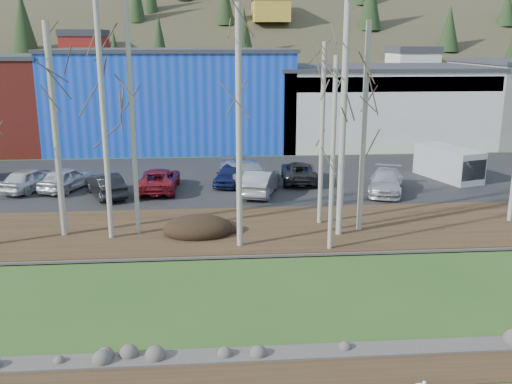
{
  "coord_description": "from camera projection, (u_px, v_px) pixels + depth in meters",
  "views": [
    {
      "loc": [
        -2.86,
        -11.79,
        9.0
      ],
      "look_at": [
        -0.89,
        12.46,
        2.5
      ],
      "focal_mm": 40.0,
      "sensor_mm": 36.0,
      "label": 1
    }
  ],
  "objects": [
    {
      "name": "birch_1",
      "position": [
        132.0,
        110.0,
        25.56
      ],
      "size": [
        0.22,
        0.22,
        11.65
      ],
      "color": "beige",
      "rests_on": "far_bank"
    },
    {
      "name": "car_2",
      "position": [
        159.0,
        180.0,
        34.53
      ],
      "size": [
        2.41,
        4.96,
        1.36
      ],
      "primitive_type": "imported",
      "rotation": [
        0.0,
        0.0,
        3.11
      ],
      "color": "maroon",
      "rests_on": "parking_lot"
    },
    {
      "name": "dirt_strip",
      "position": [
        318.0,
        372.0,
        15.92
      ],
      "size": [
        80.0,
        1.8,
        0.03
      ],
      "primitive_type": "cube",
      "color": "#382616",
      "rests_on": "ground"
    },
    {
      "name": "birch_4",
      "position": [
        239.0,
        130.0,
        24.08
      ],
      "size": [
        0.26,
        0.26,
        10.33
      ],
      "color": "beige",
      "rests_on": "far_bank"
    },
    {
      "name": "car_0",
      "position": [
        67.0,
        179.0,
        34.67
      ],
      "size": [
        3.09,
        4.45,
        1.41
      ],
      "primitive_type": "imported",
      "rotation": [
        0.0,
        0.0,
        2.76
      ],
      "color": "silver",
      "rests_on": "parking_lot"
    },
    {
      "name": "near_bank_rocks",
      "position": [
        311.0,
        354.0,
        16.88
      ],
      "size": [
        80.0,
        0.8,
        0.5
      ],
      "primitive_type": null,
      "color": "#47423D",
      "rests_on": "ground"
    },
    {
      "name": "car_7",
      "position": [
        386.0,
        182.0,
        34.02
      ],
      "size": [
        3.36,
        5.03,
        1.35
      ],
      "primitive_type": "imported",
      "rotation": [
        0.0,
        0.0,
        -0.34
      ],
      "color": "#BCBCBE",
      "rests_on": "parking_lot"
    },
    {
      "name": "birch_2",
      "position": [
        55.0,
        133.0,
        25.57
      ],
      "size": [
        0.3,
        0.3,
        9.67
      ],
      "color": "beige",
      "rests_on": "far_bank"
    },
    {
      "name": "car_4",
      "position": [
        230.0,
        175.0,
        35.93
      ],
      "size": [
        2.53,
        4.07,
        1.29
      ],
      "primitive_type": "imported",
      "rotation": [
        0.0,
        0.0,
        -0.29
      ],
      "color": "#141C47",
      "rests_on": "parking_lot"
    },
    {
      "name": "building_white",
      "position": [
        374.0,
        104.0,
        51.5
      ],
      "size": [
        18.36,
        12.24,
        6.8
      ],
      "color": "silver",
      "rests_on": "ground"
    },
    {
      "name": "car_5",
      "position": [
        260.0,
        182.0,
        33.68
      ],
      "size": [
        2.77,
        4.71,
        1.47
      ],
      "primitive_type": "imported",
      "rotation": [
        0.0,
        0.0,
        2.85
      ],
      "color": "#A8A8AA",
      "rests_on": "parking_lot"
    },
    {
      "name": "car_1",
      "position": [
        106.0,
        185.0,
        33.21
      ],
      "size": [
        3.06,
        4.4,
        1.38
      ],
      "primitive_type": "imported",
      "rotation": [
        0.0,
        0.0,
        3.57
      ],
      "color": "black",
      "rests_on": "parking_lot"
    },
    {
      "name": "car_6",
      "position": [
        299.0,
        172.0,
        36.7
      ],
      "size": [
        2.55,
        4.85,
        1.3
      ],
      "primitive_type": "imported",
      "rotation": [
        0.0,
        0.0,
        3.06
      ],
      "color": "#262527",
      "rests_on": "parking_lot"
    },
    {
      "name": "van_white",
      "position": [
        450.0,
        164.0,
        37.27
      ],
      "size": [
        3.31,
        5.08,
        2.06
      ],
      "rotation": [
        0.0,
        0.0,
        0.31
      ],
      "color": "white",
      "rests_on": "parking_lot"
    },
    {
      "name": "far_bank",
      "position": [
        271.0,
        229.0,
        27.84
      ],
      "size": [
        80.0,
        7.0,
        0.15
      ],
      "primitive_type": "cube",
      "color": "#382616",
      "rests_on": "ground"
    },
    {
      "name": "birch_7",
      "position": [
        343.0,
        116.0,
        25.45
      ],
      "size": [
        0.29,
        0.29,
        11.12
      ],
      "color": "beige",
      "rests_on": "far_bank"
    },
    {
      "name": "dirt_mound",
      "position": [
        198.0,
        227.0,
        26.84
      ],
      "size": [
        3.3,
        2.33,
        0.65
      ],
      "primitive_type": "ellipsoid",
      "color": "black",
      "rests_on": "far_bank"
    },
    {
      "name": "building_blue",
      "position": [
        174.0,
        97.0,
        49.92
      ],
      "size": [
        20.4,
        12.24,
        8.3
      ],
      "color": "blue",
      "rests_on": "ground"
    },
    {
      "name": "parking_lot",
      "position": [
        254.0,
        179.0,
        37.96
      ],
      "size": [
        80.0,
        14.0,
        0.14
      ],
      "primitive_type": "cube",
      "color": "black",
      "rests_on": "ground"
    },
    {
      "name": "river",
      "position": [
        292.0,
        294.0,
        20.83
      ],
      "size": [
        80.0,
        8.0,
        0.9
      ],
      "primitive_type": null,
      "color": "black",
      "rests_on": "ground"
    },
    {
      "name": "birch_8",
      "position": [
        364.0,
        129.0,
        26.31
      ],
      "size": [
        0.26,
        0.26,
        9.73
      ],
      "color": "beige",
      "rests_on": "far_bank"
    },
    {
      "name": "birch_3",
      "position": [
        103.0,
        116.0,
        24.98
      ],
      "size": [
        0.24,
        0.24,
        11.27
      ],
      "color": "beige",
      "rests_on": "far_bank"
    },
    {
      "name": "car_8",
      "position": [
        30.0,
        179.0,
        34.49
      ],
      "size": [
        3.09,
        4.45,
        1.41
      ],
      "primitive_type": "imported",
      "rotation": [
        0.0,
        0.0,
        2.76
      ],
      "color": "silver",
      "rests_on": "parking_lot"
    },
    {
      "name": "car_9",
      "position": [
        249.0,
        172.0,
        36.38
      ],
      "size": [
        3.01,
        5.04,
        1.37
      ],
      "primitive_type": "imported",
      "rotation": [
        0.0,
        0.0,
        0.25
      ],
      "color": "#999CA0",
      "rests_on": "parking_lot"
    },
    {
      "name": "birch_5",
      "position": [
        322.0,
        136.0,
        27.44
      ],
      "size": [
        0.22,
        0.22,
        8.79
      ],
      "color": "beige",
      "rests_on": "far_bank"
    },
    {
      "name": "far_bank_rocks",
      "position": [
        279.0,
        254.0,
        24.78
      ],
      "size": [
        80.0,
        0.8,
        0.46
      ],
      "primitive_type": null,
      "color": "#47423D",
      "rests_on": "ground"
    },
    {
      "name": "birch_6",
      "position": [
        333.0,
        156.0,
        23.98
      ],
      "size": [
        0.2,
        0.2,
        8.27
      ],
      "color": "beige",
      "rests_on": "far_bank"
    },
    {
      "name": "car_3",
      "position": [
        240.0,
        172.0,
        36.34
      ],
      "size": [
        3.01,
        5.04,
        1.37
      ],
      "primitive_type": "imported",
      "rotation": [
        0.0,
        0.0,
        0.25
      ],
      "color": "#999CA0",
      "rests_on": "parking_lot"
    }
  ]
}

